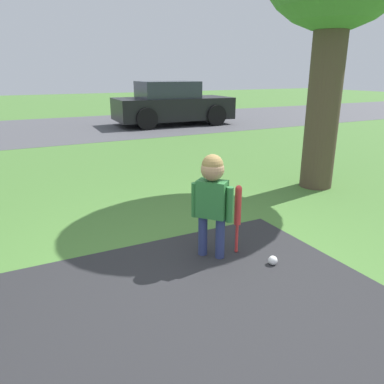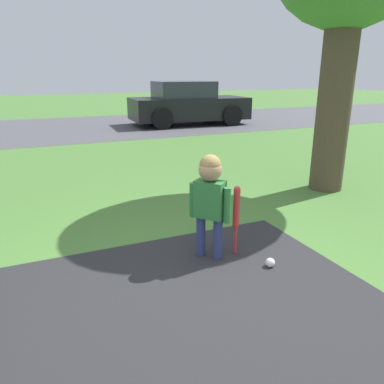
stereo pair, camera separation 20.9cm
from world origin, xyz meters
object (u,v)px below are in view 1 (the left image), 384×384
Objects in this scene: baseball_bat at (238,210)px; parked_car at (172,104)px; sports_ball at (273,260)px; child at (212,192)px.

parked_car reaches higher than baseball_bat.
sports_ball is 9.77m from parked_car.
parked_car is (3.56, 8.83, 0.02)m from child.
baseball_bat is 8.00× the size of sports_ball.
child is at bearing 170.68° from baseball_bat.
parked_car is at bearing 69.59° from baseball_bat.
child is 9.52m from parked_car.
baseball_bat is 9.47m from parked_car.
sports_ball is at bearing -66.44° from baseball_bat.
baseball_bat reaches higher than sports_ball.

